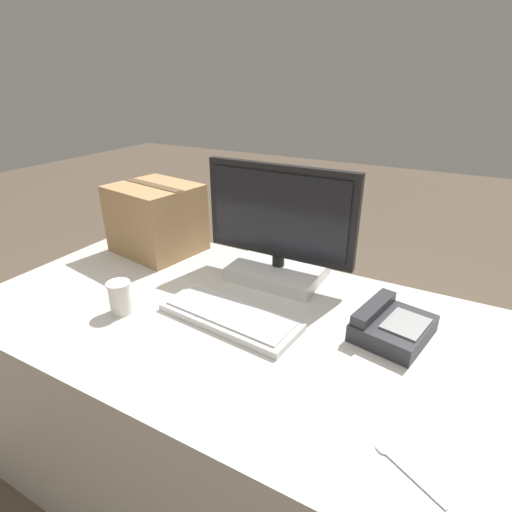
# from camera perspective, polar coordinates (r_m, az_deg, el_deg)

# --- Properties ---
(ground_plane) EXTENTS (12.00, 12.00, 0.00)m
(ground_plane) POSITION_cam_1_polar(r_m,az_deg,el_deg) (1.74, -0.75, -29.51)
(ground_plane) COLOR brown
(office_desk) EXTENTS (1.80, 0.90, 0.73)m
(office_desk) POSITION_cam_1_polar(r_m,az_deg,el_deg) (1.46, -0.83, -21.13)
(office_desk) COLOR beige
(office_desk) RESTS_ON ground_plane
(monitor) EXTENTS (0.55, 0.24, 0.41)m
(monitor) POSITION_cam_1_polar(r_m,az_deg,el_deg) (1.41, 3.27, 2.79)
(monitor) COLOR white
(monitor) RESTS_ON office_desk
(keyboard) EXTENTS (0.45, 0.21, 0.03)m
(keyboard) POSITION_cam_1_polar(r_m,az_deg,el_deg) (1.23, -3.82, -8.56)
(keyboard) COLOR silver
(keyboard) RESTS_ON office_desk
(desk_phone) EXTENTS (0.22, 0.25, 0.08)m
(desk_phone) POSITION_cam_1_polar(r_m,az_deg,el_deg) (1.21, 18.76, -9.41)
(desk_phone) COLOR #2D2D33
(desk_phone) RESTS_ON office_desk
(paper_cup_left) EXTENTS (0.07, 0.07, 0.10)m
(paper_cup_left) POSITION_cam_1_polar(r_m,az_deg,el_deg) (1.31, -18.84, -5.60)
(paper_cup_left) COLOR white
(paper_cup_left) RESTS_ON office_desk
(spoon) EXTENTS (0.14, 0.09, 0.00)m
(spoon) POSITION_cam_1_polar(r_m,az_deg,el_deg) (0.90, 19.88, -26.40)
(spoon) COLOR #B2B2B7
(spoon) RESTS_ON office_desk
(cardboard_box) EXTENTS (0.37, 0.34, 0.28)m
(cardboard_box) POSITION_cam_1_polar(r_m,az_deg,el_deg) (1.70, -14.05, 5.22)
(cardboard_box) COLOR tan
(cardboard_box) RESTS_ON office_desk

